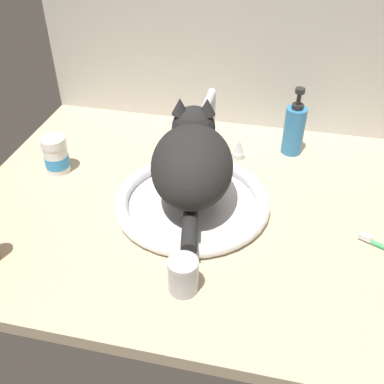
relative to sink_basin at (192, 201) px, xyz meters
The scene contains 8 objects.
countertop 4.48cm from the sink_basin, 22.35° to the left, with size 109.83×79.04×3.00cm, color #CCB793.
backsplash_wall 45.38cm from the sink_basin, 85.70° to the left, with size 109.83×2.40×42.49cm, color beige.
sink_basin is the anchor object (origin of this frame).
faucet 22.39cm from the sink_basin, 90.00° to the left, with size 18.23×11.12×18.95cm.
cat 10.24cm from the sink_basin, 100.57° to the left, with size 21.77×34.08×19.00cm.
pill_bottle 36.78cm from the sink_basin, 169.71° to the left, with size 6.18×6.18×9.50cm.
metal_jar 24.47cm from the sink_basin, 81.21° to the right, with size 5.71×5.71×7.19cm.
soap_pump_bottle 35.77cm from the sink_basin, 53.63° to the left, with size 5.39×5.39×18.29cm.
Camera 1 is at (14.10, -78.73, 67.70)cm, focal length 41.84 mm.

